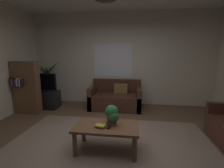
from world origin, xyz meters
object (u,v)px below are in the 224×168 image
coffee_table (106,130)px  book_on_table_1 (100,126)px  tv (42,82)px  potted_plant_on_table (112,115)px  remote_on_table_0 (109,126)px  tv_stand (44,100)px  book_on_table_0 (101,127)px  potted_palm_corner (48,85)px  couch_under_window (116,99)px  bookshelf_corner (26,88)px

coffee_table → book_on_table_1: bearing=-133.7°
tv → potted_plant_on_table: bearing=-38.4°
remote_on_table_0 → tv_stand: size_ratio=0.18×
book_on_table_0 → tv: tv is taller
book_on_table_0 → potted_plant_on_table: bearing=39.1°
coffee_table → tv_stand: size_ratio=1.16×
book_on_table_0 → book_on_table_1: book_on_table_1 is taller
book_on_table_0 → potted_palm_corner: bearing=132.3°
coffee_table → tv: 2.94m
couch_under_window → potted_palm_corner: bearing=173.9°
coffee_table → potted_plant_on_table: (0.09, 0.05, 0.25)m
book_on_table_0 → bookshelf_corner: size_ratio=0.09×
couch_under_window → bookshelf_corner: bookshelf_corner is taller
bookshelf_corner → tv: bearing=67.8°
couch_under_window → potted_palm_corner: size_ratio=1.07×
remote_on_table_0 → book_on_table_1: bearing=18.0°
coffee_table → tv: tv is taller
tv_stand → tv: tv is taller
book_on_table_1 → potted_palm_corner: bearing=132.0°
book_on_table_0 → bookshelf_corner: bookshelf_corner is taller
couch_under_window → potted_palm_corner: potted_palm_corner is taller
remote_on_table_0 → tv_stand: bearing=-36.4°
couch_under_window → coffee_table: (0.09, -2.17, 0.09)m
book_on_table_1 → bookshelf_corner: bookshelf_corner is taller
tv → potted_palm_corner: (-0.11, 0.53, -0.17)m
couch_under_window → tv: size_ratio=1.71×
potted_palm_corner → bookshelf_corner: size_ratio=0.98×
tv_stand → potted_palm_corner: (-0.11, 0.51, 0.35)m
coffee_table → book_on_table_1: 0.16m
tv_stand → bookshelf_corner: size_ratio=0.64×
book_on_table_1 → bookshelf_corner: (-2.32, 1.51, 0.23)m
couch_under_window → tv_stand: bearing=-172.7°
couch_under_window → tv_stand: (-2.13, -0.27, -0.03)m
coffee_table → remote_on_table_0: size_ratio=6.54×
couch_under_window → bookshelf_corner: (-2.31, -0.75, 0.43)m
coffee_table → potted_plant_on_table: size_ratio=3.18×
potted_plant_on_table → tv_stand: 2.98m
book_on_table_1 → tv: (-2.14, 1.96, 0.30)m
book_on_table_1 → potted_plant_on_table: 0.26m
book_on_table_1 → remote_on_table_0: bearing=13.8°
coffee_table → remote_on_table_0: remote_on_table_0 is taller
tv_stand → tv: (0.00, -0.02, 0.53)m
potted_plant_on_table → tv_stand: (-2.31, 1.85, -0.36)m
book_on_table_1 → potted_plant_on_table: size_ratio=0.48×
coffee_table → bookshelf_corner: bookshelf_corner is taller
couch_under_window → remote_on_table_0: size_ratio=9.24×
book_on_table_1 → tv: 2.92m
couch_under_window → book_on_table_0: (0.03, -2.25, 0.18)m
couch_under_window → bookshelf_corner: 2.47m
potted_palm_corner → couch_under_window: bearing=-6.1°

